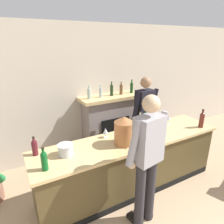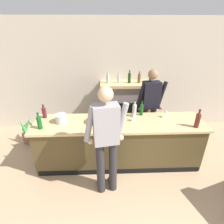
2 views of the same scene
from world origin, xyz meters
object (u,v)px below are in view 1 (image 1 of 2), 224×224
ice_bucket_steel (66,150)px  wine_glass_by_dispenser (106,131)px  fireplace_stone (111,123)px  wine_bottle_chardonnay_pale (35,147)px  copper_dispenser (124,130)px  wine_bottle_merlot_tall (140,122)px  person_bartender (144,116)px  wine_glass_back_row (145,128)px  wine_bottle_port_short (202,119)px  wine_bottle_rose_blush (44,160)px  person_customer (147,158)px  wine_glass_mid_counter (169,119)px  wine_bottle_burgundy_dark (145,120)px

ice_bucket_steel → wine_glass_by_dispenser: 0.75m
fireplace_stone → wine_bottle_chardonnay_pale: 2.08m
copper_dispenser → wine_bottle_merlot_tall: copper_dispenser is taller
person_bartender → wine_glass_by_dispenser: (-1.07, -0.39, 0.06)m
wine_bottle_chardonnay_pale → wine_glass_back_row: wine_bottle_chardonnay_pale is taller
copper_dispenser → wine_glass_by_dispenser: copper_dispenser is taller
person_bartender → wine_bottle_port_short: size_ratio=5.18×
copper_dispenser → wine_bottle_merlot_tall: size_ratio=1.31×
ice_bucket_steel → wine_bottle_chardonnay_pale: 0.42m
fireplace_stone → person_bartender: bearing=-59.2°
wine_bottle_rose_blush → wine_bottle_port_short: 2.72m
person_customer → wine_glass_by_dispenser: person_customer is taller
wine_bottle_merlot_tall → wine_glass_mid_counter: 0.61m
wine_bottle_chardonnay_pale → wine_glass_mid_counter: wine_bottle_chardonnay_pale is taller
person_bartender → wine_bottle_merlot_tall: size_ratio=5.25×
wine_glass_back_row → wine_glass_mid_counter: bearing=10.2°
wine_bottle_chardonnay_pale → wine_glass_back_row: size_ratio=1.61×
wine_bottle_burgundy_dark → wine_glass_by_dispenser: 0.81m
person_customer → wine_bottle_merlot_tall: 1.07m
ice_bucket_steel → person_bartender: bearing=18.4°
wine_glass_mid_counter → wine_bottle_chardonnay_pale: bearing=177.9°
wine_bottle_chardonnay_pale → wine_bottle_burgundy_dark: bearing=1.2°
wine_glass_by_dispenser → wine_glass_mid_counter: 1.27m
person_customer → copper_dispenser: 0.62m
ice_bucket_steel → wine_bottle_merlot_tall: size_ratio=0.64×
wine_bottle_rose_blush → wine_bottle_merlot_tall: size_ratio=0.90×
fireplace_stone → person_customer: (-0.56, -1.98, 0.36)m
person_bartender → wine_bottle_chardonnay_pale: bearing=-169.7°
fireplace_stone → wine_bottle_rose_blush: 2.28m
person_customer → wine_bottle_rose_blush: 1.25m
wine_bottle_port_short → wine_glass_mid_counter: 0.57m
person_bartender → wine_bottle_port_short: (0.62, -0.85, 0.10)m
wine_glass_mid_counter → wine_glass_by_dispenser: bearing=175.9°
person_customer → wine_bottle_burgundy_dark: bearing=53.8°
fireplace_stone → person_bartender: person_bartender is taller
wine_bottle_chardonnay_pale → wine_glass_by_dispenser: wine_bottle_chardonnay_pale is taller
fireplace_stone → wine_glass_mid_counter: size_ratio=9.73×
person_customer → fireplace_stone: bearing=74.2°
person_bartender → wine_glass_back_row: (-0.45, -0.59, 0.07)m
wine_bottle_rose_blush → fireplace_stone: bearing=40.9°
fireplace_stone → person_bartender: size_ratio=0.91×
wine_bottle_port_short → wine_glass_back_row: wine_bottle_port_short is taller
fireplace_stone → wine_bottle_rose_blush: bearing=-139.1°
person_bartender → wine_glass_back_row: person_bartender is taller
person_customer → ice_bucket_steel: person_customer is taller
ice_bucket_steel → wine_glass_by_dispenser: wine_glass_by_dispenser is taller
ice_bucket_steel → wine_bottle_rose_blush: wine_bottle_rose_blush is taller
person_customer → person_bartender: 1.63m
wine_bottle_merlot_tall → wine_glass_by_dispenser: 0.66m
wine_bottle_burgundy_dark → wine_glass_mid_counter: (0.45, -0.13, -0.02)m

